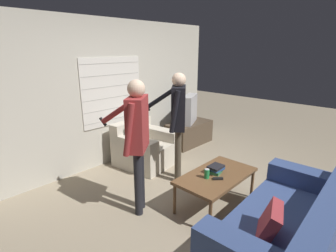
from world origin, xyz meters
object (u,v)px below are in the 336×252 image
coffee_table (216,177)px  couch_blue (287,234)px  spare_remote (218,179)px  book_stack (216,169)px  tv (190,109)px  person_right_standing (178,114)px  soda_can (207,174)px  person_left_standing (137,132)px  armchair_beige (145,147)px

coffee_table → couch_blue: bearing=-109.3°
spare_remote → book_stack: bearing=-4.3°
tv → person_right_standing: bearing=6.1°
coffee_table → soda_can: (-0.17, 0.04, 0.10)m
coffee_table → book_stack: book_stack is taller
person_left_standing → soda_can: person_left_standing is taller
couch_blue → armchair_beige: size_ratio=1.81×
soda_can → spare_remote: bearing=-62.5°
book_stack → soda_can: bearing=179.7°
tv → person_right_standing: person_right_standing is taller
person_left_standing → person_right_standing: (0.99, 0.21, 0.00)m
coffee_table → spare_remote: (-0.11, -0.09, 0.05)m
armchair_beige → spare_remote: armchair_beige is taller
armchair_beige → coffee_table: bearing=73.4°
person_right_standing → book_stack: 1.03m
person_left_standing → spare_remote: size_ratio=14.18×
coffee_table → person_right_standing: 1.11m
coffee_table → person_left_standing: size_ratio=0.65×
tv → person_right_standing: (-1.43, -0.91, 0.30)m
book_stack → soda_can: 0.21m
couch_blue → tv: (2.00, 2.83, 0.46)m
coffee_table → person_right_standing: person_right_standing is taller
coffee_table → book_stack: (0.04, 0.03, 0.09)m
tv → couch_blue: bearing=28.3°
armchair_beige → person_right_standing: person_right_standing is taller
armchair_beige → book_stack: bearing=74.5°
couch_blue → person_left_standing: size_ratio=1.09×
person_right_standing → soda_can: person_right_standing is taller
armchair_beige → person_left_standing: 1.68m
tv → book_stack: (-1.60, -1.74, -0.28)m
person_left_standing → person_right_standing: size_ratio=1.00×
armchair_beige → tv: size_ratio=1.52×
armchair_beige → book_stack: armchair_beige is taller
armchair_beige → spare_remote: bearing=70.6°
person_right_standing → soda_can: 1.07m
coffee_table → person_left_standing: 1.22m
tv → coffee_table: bearing=21.0°
person_left_standing → coffee_table: bearing=-77.5°
spare_remote → coffee_table: bearing=-4.9°
armchair_beige → person_right_standing: bearing=78.0°
couch_blue → book_stack: couch_blue is taller
couch_blue → tv: size_ratio=2.76×
couch_blue → person_right_standing: size_ratio=1.09×
coffee_table → tv: size_ratio=1.65×
book_stack → person_right_standing: bearing=78.6°
person_right_standing → armchair_beige: bearing=46.8°
tv → soda_can: bearing=17.6°
person_left_standing → soda_can: bearing=-83.0°
armchair_beige → tv: bearing=174.7°
armchair_beige → book_stack: size_ratio=4.79×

